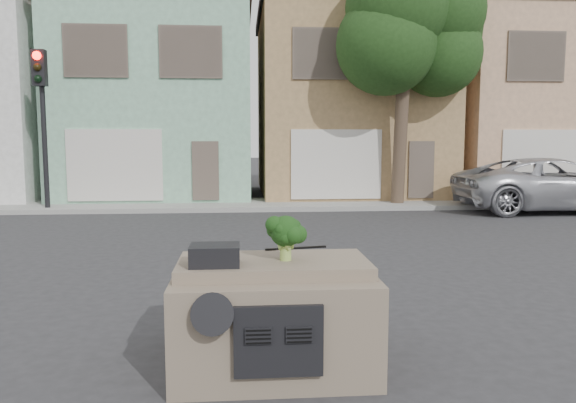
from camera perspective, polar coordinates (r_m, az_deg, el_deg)
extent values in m
plane|color=#303033|center=(9.04, -2.61, -8.60)|extent=(120.00, 120.00, 0.00)
cube|color=gray|center=(19.36, -3.76, -0.31)|extent=(40.00, 3.00, 0.15)
cube|color=#87BC9C|center=(23.49, -12.70, 9.77)|extent=(7.20, 8.20, 7.55)
cube|color=#A27F53|center=(23.67, 5.87, 9.87)|extent=(7.20, 8.20, 7.55)
cube|color=tan|center=(26.10, 22.50, 9.09)|extent=(7.20, 8.20, 7.55)
imported|color=silver|center=(20.06, 25.29, -0.89)|extent=(6.23, 2.92, 1.72)
cube|color=black|center=(19.25, -23.63, 6.51)|extent=(0.40, 0.40, 5.10)
cube|color=#1E3D16|center=(19.37, 11.48, 11.96)|extent=(4.40, 4.00, 8.50)
cube|color=#766755|center=(6.01, -1.56, -10.85)|extent=(2.00, 1.80, 1.12)
cube|color=black|center=(5.50, -7.44, -5.41)|extent=(0.48, 0.38, 0.20)
cube|color=black|center=(6.26, 0.80, -4.75)|extent=(0.69, 0.15, 0.02)
cube|color=black|center=(5.65, -0.25, -3.67)|extent=(0.48, 0.48, 0.46)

